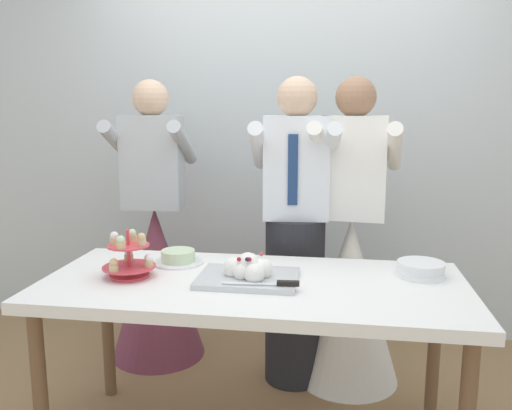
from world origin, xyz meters
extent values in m
cube|color=silver|center=(0.00, 1.38, 1.45)|extent=(5.20, 0.10, 2.90)
cube|color=white|center=(0.00, 0.00, 0.75)|extent=(1.80, 0.80, 0.05)
cylinder|color=brown|center=(-0.82, -0.32, 0.36)|extent=(0.06, 0.06, 0.72)
cylinder|color=brown|center=(-0.82, 0.32, 0.36)|extent=(0.06, 0.06, 0.72)
cylinder|color=brown|center=(0.82, 0.32, 0.36)|extent=(0.06, 0.06, 0.72)
cylinder|color=#D83F4C|center=(-0.54, -0.03, 0.78)|extent=(0.17, 0.17, 0.01)
cylinder|color=#D83F4C|center=(-0.54, -0.03, 0.88)|extent=(0.01, 0.01, 0.21)
cylinder|color=#D83F4C|center=(-0.54, -0.03, 0.82)|extent=(0.23, 0.23, 0.01)
cylinder|color=#D1B784|center=(-0.45, -0.02, 0.84)|extent=(0.04, 0.04, 0.03)
sphere|color=white|center=(-0.45, -0.02, 0.86)|extent=(0.04, 0.04, 0.04)
cylinder|color=#D1B784|center=(-0.57, 0.05, 0.84)|extent=(0.04, 0.04, 0.03)
sphere|color=white|center=(-0.57, 0.05, 0.86)|extent=(0.04, 0.04, 0.04)
cylinder|color=#D1B784|center=(-0.57, -0.11, 0.84)|extent=(0.04, 0.04, 0.03)
sphere|color=#D6B27A|center=(-0.57, -0.11, 0.86)|extent=(0.04, 0.04, 0.04)
cylinder|color=#D83F4C|center=(-0.54, -0.03, 0.92)|extent=(0.18, 0.18, 0.01)
cylinder|color=#D1B784|center=(-0.48, -0.03, 0.93)|extent=(0.04, 0.04, 0.03)
sphere|color=#D6B27A|center=(-0.48, -0.03, 0.96)|extent=(0.04, 0.04, 0.04)
cylinder|color=#D1B784|center=(-0.55, 0.03, 0.93)|extent=(0.04, 0.04, 0.03)
sphere|color=beige|center=(-0.55, 0.03, 0.96)|extent=(0.04, 0.04, 0.04)
cylinder|color=#D1B784|center=(-0.60, -0.03, 0.93)|extent=(0.04, 0.04, 0.03)
sphere|color=white|center=(-0.60, -0.03, 0.96)|extent=(0.04, 0.04, 0.04)
cylinder|color=#D1B784|center=(-0.55, -0.09, 0.93)|extent=(0.04, 0.04, 0.03)
sphere|color=beige|center=(-0.55, -0.09, 0.96)|extent=(0.04, 0.04, 0.04)
cube|color=silver|center=(-0.02, -0.01, 0.79)|extent=(0.42, 0.31, 0.02)
sphere|color=white|center=(0.04, -0.01, 0.83)|extent=(0.09, 0.09, 0.09)
sphere|color=white|center=(0.01, 0.05, 0.82)|extent=(0.07, 0.07, 0.07)
sphere|color=white|center=(-0.05, 0.04, 0.82)|extent=(0.07, 0.07, 0.07)
sphere|color=white|center=(-0.08, -0.01, 0.83)|extent=(0.09, 0.09, 0.09)
sphere|color=white|center=(-0.04, -0.04, 0.83)|extent=(0.08, 0.08, 0.08)
sphere|color=white|center=(0.02, -0.07, 0.83)|extent=(0.09, 0.09, 0.09)
sphere|color=white|center=(-0.02, -0.01, 0.84)|extent=(0.11, 0.11, 0.11)
sphere|color=#B21923|center=(-0.05, -0.04, 0.88)|extent=(0.02, 0.02, 0.02)
sphere|color=#B21923|center=(-0.01, -0.05, 0.88)|extent=(0.02, 0.02, 0.02)
sphere|color=#2D1938|center=(-0.01, -0.06, 0.89)|extent=(0.02, 0.02, 0.02)
sphere|color=#DB474C|center=(0.03, 0.01, 0.89)|extent=(0.02, 0.02, 0.02)
cube|color=silver|center=(0.01, -0.12, 0.80)|extent=(0.23, 0.04, 0.00)
cube|color=black|center=(0.16, -0.11, 0.81)|extent=(0.09, 0.03, 0.02)
cylinder|color=white|center=(0.71, 0.17, 0.78)|extent=(0.20, 0.20, 0.01)
cylinder|color=white|center=(0.71, 0.17, 0.79)|extent=(0.20, 0.20, 0.01)
cylinder|color=white|center=(0.71, 0.17, 0.80)|extent=(0.20, 0.20, 0.01)
cylinder|color=white|center=(0.71, 0.17, 0.81)|extent=(0.20, 0.20, 0.01)
cylinder|color=white|center=(0.71, 0.17, 0.82)|extent=(0.20, 0.20, 0.01)
cylinder|color=white|center=(0.71, 0.17, 0.84)|extent=(0.20, 0.20, 0.01)
cylinder|color=white|center=(-0.39, 0.20, 0.78)|extent=(0.24, 0.24, 0.01)
cylinder|color=beige|center=(-0.39, 0.20, 0.81)|extent=(0.16, 0.16, 0.05)
cylinder|color=#232328|center=(0.13, 0.63, 0.46)|extent=(0.32, 0.32, 0.92)
cube|color=white|center=(0.13, 0.63, 1.19)|extent=(0.36, 0.23, 0.54)
sphere|color=#D8B293|center=(0.13, 0.63, 1.55)|extent=(0.21, 0.21, 0.21)
cylinder|color=white|center=(-0.07, 0.62, 1.30)|extent=(0.12, 0.49, 0.28)
cylinder|color=white|center=(0.31, 0.65, 1.30)|extent=(0.12, 0.49, 0.28)
cube|color=navy|center=(0.12, 0.53, 1.19)|extent=(0.05, 0.02, 0.36)
cone|color=white|center=(0.43, 0.68, 0.46)|extent=(0.56, 0.56, 0.92)
cube|color=white|center=(0.43, 0.68, 1.19)|extent=(0.36, 0.23, 0.54)
sphere|color=#997054|center=(0.43, 0.68, 1.55)|extent=(0.21, 0.21, 0.21)
cylinder|color=white|center=(0.25, 0.70, 1.30)|extent=(0.13, 0.49, 0.28)
cylinder|color=white|center=(0.63, 0.66, 1.30)|extent=(0.13, 0.49, 0.28)
cone|color=brown|center=(-0.72, 0.81, 0.46)|extent=(0.56, 0.56, 0.92)
cube|color=#B2B7BC|center=(-0.72, 0.81, 1.19)|extent=(0.36, 0.23, 0.54)
sphere|color=#D8B293|center=(-0.72, 0.81, 1.55)|extent=(0.21, 0.21, 0.21)
cylinder|color=#B2B7BC|center=(-0.92, 0.79, 1.30)|extent=(0.12, 0.49, 0.28)
cylinder|color=#B2B7BC|center=(-0.54, 0.82, 1.30)|extent=(0.12, 0.49, 0.28)
camera|label=1|loc=(0.34, -2.12, 1.49)|focal=36.96mm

